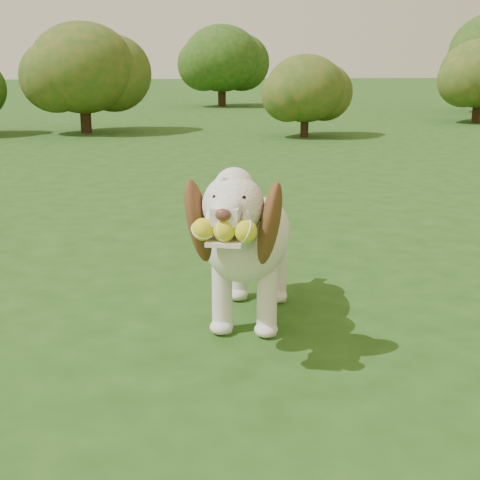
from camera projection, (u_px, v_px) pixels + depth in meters
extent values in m
plane|color=#1F4213|center=(300.00, 277.00, 3.51)|extent=(80.00, 80.00, 0.00)
ellipsoid|color=silver|center=(252.00, 237.00, 2.91)|extent=(0.49, 0.69, 0.33)
ellipsoid|color=silver|center=(244.00, 243.00, 2.68)|extent=(0.40, 0.40, 0.32)
ellipsoid|color=silver|center=(259.00, 228.00, 3.12)|extent=(0.36, 0.36, 0.29)
cylinder|color=silver|center=(239.00, 230.00, 2.54)|extent=(0.24, 0.29, 0.25)
sphere|color=silver|center=(233.00, 205.00, 2.39)|extent=(0.28, 0.28, 0.22)
sphere|color=silver|center=(234.00, 188.00, 2.39)|extent=(0.18, 0.18, 0.15)
cube|color=silver|center=(227.00, 214.00, 2.27)|extent=(0.13, 0.15, 0.06)
ellipsoid|color=#592D28|center=(223.00, 215.00, 2.20)|extent=(0.06, 0.05, 0.04)
cube|color=silver|center=(226.00, 241.00, 2.28)|extent=(0.16, 0.17, 0.01)
ellipsoid|color=brown|center=(198.00, 221.00, 2.44)|extent=(0.18, 0.21, 0.35)
ellipsoid|color=brown|center=(270.00, 224.00, 2.40)|extent=(0.16, 0.24, 0.35)
cylinder|color=silver|center=(262.00, 214.00, 3.23)|extent=(0.10, 0.17, 0.12)
cylinder|color=silver|center=(222.00, 300.00, 2.78)|extent=(0.11, 0.11, 0.28)
cylinder|color=silver|center=(267.00, 302.00, 2.75)|extent=(0.11, 0.11, 0.28)
cylinder|color=silver|center=(238.00, 270.00, 3.17)|extent=(0.11, 0.11, 0.28)
cylinder|color=silver|center=(278.00, 272.00, 3.14)|extent=(0.11, 0.11, 0.28)
sphere|color=yellow|center=(203.00, 229.00, 2.25)|extent=(0.10, 0.10, 0.08)
sphere|color=yellow|center=(224.00, 230.00, 2.23)|extent=(0.10, 0.10, 0.08)
sphere|color=yellow|center=(246.00, 231.00, 2.22)|extent=(0.10, 0.10, 0.08)
cylinder|color=#382314|center=(86.00, 116.00, 10.43)|extent=(0.17, 0.17, 0.54)
ellipsoid|color=#174214|center=(83.00, 68.00, 10.24)|extent=(1.63, 1.63, 1.39)
cylinder|color=#382314|center=(222.00, 93.00, 16.57)|extent=(0.20, 0.20, 0.63)
ellipsoid|color=#174214|center=(222.00, 58.00, 16.35)|extent=(1.90, 1.90, 1.61)
cylinder|color=#382314|center=(477.00, 109.00, 12.21)|extent=(0.15, 0.15, 0.48)
ellipsoid|color=#174214|center=(480.00, 74.00, 12.05)|extent=(1.43, 1.43, 1.22)
cylinder|color=#382314|center=(305.00, 124.00, 9.93)|extent=(0.12, 0.12, 0.39)
ellipsoid|color=#174214|center=(305.00, 88.00, 9.79)|extent=(1.16, 1.16, 0.98)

